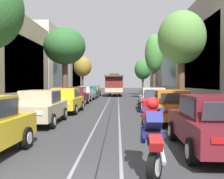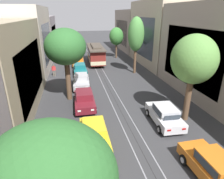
% 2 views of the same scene
% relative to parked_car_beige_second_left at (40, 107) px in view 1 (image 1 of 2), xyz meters
% --- Properties ---
extents(ground_plane, '(160.00, 160.00, 0.00)m').
position_rel_parked_car_beige_second_left_xyz_m(ground_plane, '(3.18, 14.85, -0.80)').
color(ground_plane, '#38383A').
extents(trolley_track_rails, '(1.14, 65.10, 0.01)m').
position_rel_parked_car_beige_second_left_xyz_m(trolley_track_rails, '(3.18, 18.56, -0.79)').
color(trolley_track_rails, gray).
rests_on(trolley_track_rails, ground).
extents(building_facade_left, '(5.33, 56.80, 9.34)m').
position_rel_parked_car_beige_second_left_xyz_m(building_facade_left, '(-7.06, 18.28, 3.49)').
color(building_facade_left, gray).
rests_on(building_facade_left, ground).
extents(building_facade_right, '(5.97, 56.80, 10.37)m').
position_rel_parked_car_beige_second_left_xyz_m(building_facade_right, '(13.38, 17.86, 3.95)').
color(building_facade_right, gray).
rests_on(building_facade_right, ground).
extents(parked_car_beige_second_left, '(2.04, 4.38, 1.58)m').
position_rel_parked_car_beige_second_left_xyz_m(parked_car_beige_second_left, '(0.00, 0.00, 0.00)').
color(parked_car_beige_second_left, '#C1B28E').
rests_on(parked_car_beige_second_left, ground).
extents(parked_car_yellow_mid_left, '(2.05, 4.38, 1.58)m').
position_rel_parked_car_beige_second_left_xyz_m(parked_car_yellow_mid_left, '(0.22, 4.87, 0.00)').
color(parked_car_yellow_mid_left, gold).
rests_on(parked_car_yellow_mid_left, ground).
extents(parked_car_maroon_fourth_left, '(2.03, 4.37, 1.58)m').
position_rel_parked_car_beige_second_left_xyz_m(parked_car_maroon_fourth_left, '(-0.03, 10.77, 0.00)').
color(parked_car_maroon_fourth_left, maroon).
rests_on(parked_car_maroon_fourth_left, ground).
extents(parked_car_silver_fifth_left, '(2.14, 4.42, 1.58)m').
position_rel_parked_car_beige_second_left_xyz_m(parked_car_silver_fifth_left, '(-0.00, 16.31, 0.00)').
color(parked_car_silver_fifth_left, '#B7B7BC').
rests_on(parked_car_silver_fifth_left, ground).
extents(parked_car_teal_sixth_left, '(2.03, 4.37, 1.58)m').
position_rel_parked_car_beige_second_left_xyz_m(parked_car_teal_sixth_left, '(0.10, 21.56, 0.00)').
color(parked_car_teal_sixth_left, '#196B70').
rests_on(parked_car_teal_sixth_left, ground).
extents(parked_car_orange_far_left, '(2.11, 4.41, 1.58)m').
position_rel_parked_car_beige_second_left_xyz_m(parked_car_orange_far_left, '(0.05, 26.94, 0.00)').
color(parked_car_orange_far_left, orange).
rests_on(parked_car_orange_far_left, ground).
extents(parked_car_maroon_near_right, '(2.11, 4.41, 1.58)m').
position_rel_parked_car_beige_second_left_xyz_m(parked_car_maroon_near_right, '(6.28, -4.90, 0.00)').
color(parked_car_maroon_near_right, maroon).
rests_on(parked_car_maroon_near_right, ground).
extents(parked_car_orange_second_right, '(2.07, 4.39, 1.58)m').
position_rel_parked_car_beige_second_left_xyz_m(parked_car_orange_second_right, '(6.12, 0.56, 0.00)').
color(parked_car_orange_second_right, orange).
rests_on(parked_car_orange_second_right, ground).
extents(parked_car_white_mid_right, '(2.12, 4.41, 1.58)m').
position_rel_parked_car_beige_second_left_xyz_m(parked_car_white_mid_right, '(6.11, 6.48, 0.00)').
color(parked_car_white_mid_right, silver).
rests_on(parked_car_white_mid_right, ground).
extents(street_tree_kerb_left_second, '(3.96, 4.35, 7.18)m').
position_rel_parked_car_beige_second_left_xyz_m(street_tree_kerb_left_second, '(-1.43, 13.01, 4.58)').
color(street_tree_kerb_left_second, brown).
rests_on(street_tree_kerb_left_second, ground).
extents(street_tree_kerb_left_mid, '(2.74, 2.76, 6.00)m').
position_rel_parked_car_beige_second_left_xyz_m(street_tree_kerb_left_mid, '(-1.77, 28.36, 3.62)').
color(street_tree_kerb_left_mid, brown).
rests_on(street_tree_kerb_left_mid, ground).
extents(street_tree_kerb_right_second, '(3.37, 3.67, 7.07)m').
position_rel_parked_car_beige_second_left_xyz_m(street_tree_kerb_right_second, '(8.18, 6.79, 4.31)').
color(street_tree_kerb_right_second, brown).
rests_on(street_tree_kerb_right_second, ground).
extents(street_tree_kerb_right_mid, '(2.27, 2.44, 8.00)m').
position_rel_parked_car_beige_second_left_xyz_m(street_tree_kerb_right_mid, '(8.14, 20.83, 4.74)').
color(street_tree_kerb_right_mid, brown).
rests_on(street_tree_kerb_right_mid, ground).
extents(street_tree_kerb_right_fourth, '(2.74, 2.70, 5.86)m').
position_rel_parked_car_beige_second_left_xyz_m(street_tree_kerb_right_fourth, '(7.78, 31.75, 3.34)').
color(street_tree_kerb_right_fourth, brown).
rests_on(street_tree_kerb_right_fourth, ground).
extents(cable_car_trolley, '(2.75, 9.16, 3.28)m').
position_rel_parked_car_beige_second_left_xyz_m(cable_car_trolley, '(3.18, 27.63, 0.86)').
color(cable_car_trolley, maroon).
rests_on(cable_car_trolley, ground).
extents(motorcycle_with_rider, '(0.52, 1.87, 1.75)m').
position_rel_parked_car_beige_second_left_xyz_m(motorcycle_with_rider, '(4.35, -6.78, 0.12)').
color(motorcycle_with_rider, black).
rests_on(motorcycle_with_rider, ground).
extents(pedestrian_on_left_pavement, '(0.55, 0.34, 1.67)m').
position_rel_parked_car_beige_second_left_xyz_m(pedestrian_on_left_pavement, '(-3.56, 21.52, 0.14)').
color(pedestrian_on_left_pavement, slate).
rests_on(pedestrian_on_left_pavement, ground).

